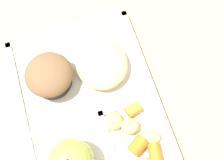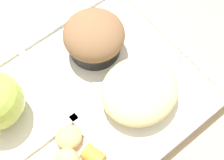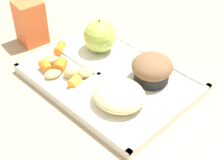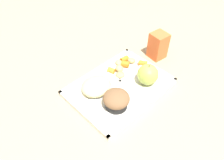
# 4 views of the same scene
# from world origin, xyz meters

# --- Properties ---
(ground) EXTENTS (6.00, 6.00, 0.00)m
(ground) POSITION_xyz_m (0.00, 0.00, 0.00)
(ground) COLOR tan
(lunch_tray) EXTENTS (0.36, 0.26, 0.02)m
(lunch_tray) POSITION_xyz_m (-0.00, -0.00, 0.01)
(lunch_tray) COLOR silver
(lunch_tray) RESTS_ON ground
(bran_muffin) EXTENTS (0.09, 0.09, 0.06)m
(bran_muffin) POSITION_xyz_m (0.07, 0.06, 0.05)
(bran_muffin) COLOR black
(bran_muffin) RESTS_ON lunch_tray
(carrot_slice_small) EXTENTS (0.03, 0.03, 0.02)m
(carrot_slice_small) POSITION_xyz_m (-0.03, -0.07, 0.03)
(carrot_slice_small) COLOR orange
(carrot_slice_small) RESTS_ON lunch_tray
(carrot_slice_edge) EXTENTS (0.04, 0.04, 0.03)m
(carrot_slice_edge) POSITION_xyz_m (-0.10, -0.06, 0.03)
(carrot_slice_edge) COLOR orange
(carrot_slice_edge) RESTS_ON lunch_tray
(carrot_slice_large) EXTENTS (0.04, 0.03, 0.02)m
(carrot_slice_large) POSITION_xyz_m (-0.12, -0.09, 0.03)
(carrot_slice_large) COLOR orange
(carrot_slice_large) RESTS_ON lunch_tray
(potato_chunk_corner) EXTENTS (0.05, 0.04, 0.02)m
(potato_chunk_corner) POSITION_xyz_m (-0.04, -0.03, 0.02)
(potato_chunk_corner) COLOR tan
(potato_chunk_corner) RESTS_ON lunch_tray
(potato_chunk_large) EXTENTS (0.04, 0.05, 0.02)m
(potato_chunk_large) POSITION_xyz_m (-0.09, -0.09, 0.02)
(potato_chunk_large) COLOR tan
(potato_chunk_large) RESTS_ON lunch_tray
(potato_chunk_small) EXTENTS (0.04, 0.04, 0.03)m
(potato_chunk_small) POSITION_xyz_m (-0.06, -0.06, 0.03)
(potato_chunk_small) COLOR tan
(potato_chunk_small) RESTS_ON lunch_tray
(egg_noodle_pile) EXTENTS (0.11, 0.10, 0.04)m
(egg_noodle_pile) POSITION_xyz_m (0.07, -0.05, 0.04)
(egg_noodle_pile) COLOR #D6C684
(egg_noodle_pile) RESTS_ON lunch_tray
(meatball_back) EXTENTS (0.04, 0.04, 0.04)m
(meatball_back) POSITION_xyz_m (0.05, -0.03, 0.03)
(meatball_back) COLOR brown
(meatball_back) RESTS_ON lunch_tray
(meatball_side) EXTENTS (0.03, 0.03, 0.03)m
(meatball_side) POSITION_xyz_m (0.07, -0.05, 0.03)
(meatball_side) COLOR brown
(meatball_side) RESTS_ON lunch_tray
(meatball_center) EXTENTS (0.03, 0.03, 0.03)m
(meatball_center) POSITION_xyz_m (0.10, -0.05, 0.03)
(meatball_center) COLOR #755B4C
(meatball_center) RESTS_ON lunch_tray
(plastic_fork) EXTENTS (0.15, 0.06, 0.00)m
(plastic_fork) POSITION_xyz_m (0.11, -0.02, 0.02)
(plastic_fork) COLOR silver
(plastic_fork) RESTS_ON lunch_tray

